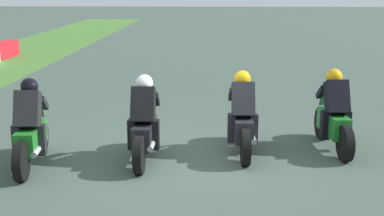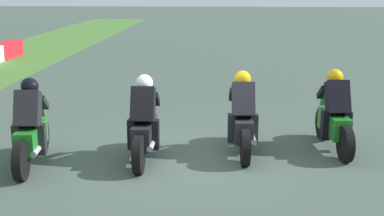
% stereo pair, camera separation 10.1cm
% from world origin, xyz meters
% --- Properties ---
extents(ground_plane, '(120.00, 120.00, 0.00)m').
position_xyz_m(ground_plane, '(0.00, 0.00, 0.00)').
color(ground_plane, '#3D4D44').
extents(rider_lane_a, '(2.04, 0.57, 1.51)m').
position_xyz_m(rider_lane_a, '(0.73, -2.66, 0.62)').
color(rider_lane_a, black).
rests_on(rider_lane_a, ground_plane).
extents(rider_lane_b, '(2.04, 0.55, 1.51)m').
position_xyz_m(rider_lane_b, '(0.44, -0.95, 0.62)').
color(rider_lane_b, black).
rests_on(rider_lane_b, ground_plane).
extents(rider_lane_c, '(2.04, 0.54, 1.51)m').
position_xyz_m(rider_lane_c, '(-0.07, 0.78, 0.62)').
color(rider_lane_c, black).
rests_on(rider_lane_c, ground_plane).
extents(rider_lane_d, '(2.04, 0.57, 1.51)m').
position_xyz_m(rider_lane_d, '(-0.47, 2.65, 0.62)').
color(rider_lane_d, black).
rests_on(rider_lane_d, ground_plane).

